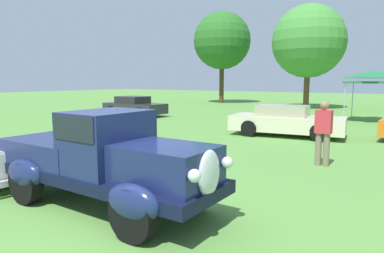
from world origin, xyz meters
The scene contains 8 objects.
ground_plane centered at (0.00, 0.00, 0.00)m, with size 120.00×120.00×0.00m, color #568C3D.
feature_pickup_truck centered at (-0.51, 0.19, 0.87)m, with size 4.53×1.82×1.70m.
show_car_charcoal centered at (-11.00, 11.95, 0.60)m, with size 4.12×1.83×1.22m.
show_car_cream centered at (-0.52, 9.59, 0.60)m, with size 4.56×2.26×1.22m.
spectator_near_truck centered at (1.92, 5.36, 0.91)m, with size 0.41×0.25×1.69m.
canopy_tent_left_field centered at (1.68, 16.89, 2.42)m, with size 2.61×2.61×2.71m.
treeline_far_left centered at (-12.66, 26.04, 5.98)m, with size 5.49×5.49×8.74m.
treeline_mid_left centered at (-3.86, 24.07, 5.21)m, with size 5.65×5.65×8.05m.
Camera 1 is at (4.05, -3.85, 2.22)m, focal length 32.38 mm.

